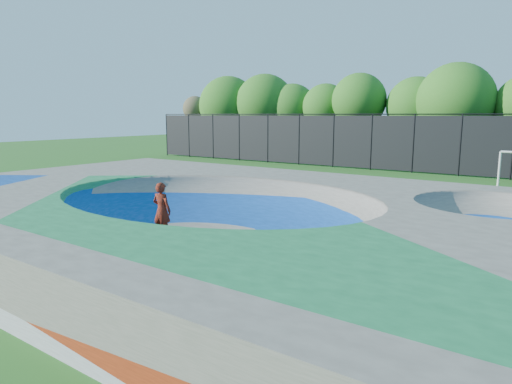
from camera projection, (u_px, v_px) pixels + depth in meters
ground at (213, 240)px, 14.61m from camera, size 120.00×120.00×0.00m
skate_deck at (213, 217)px, 14.49m from camera, size 22.00×14.00×1.50m
skater at (162, 210)px, 14.70m from camera, size 0.72×0.52×1.83m
skateboard at (163, 237)px, 14.85m from camera, size 0.80×0.33×0.05m
fence at (413, 142)px, 31.15m from camera, size 48.09×0.09×4.04m
treeline at (431, 103)px, 35.18m from camera, size 50.67×7.16×8.07m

